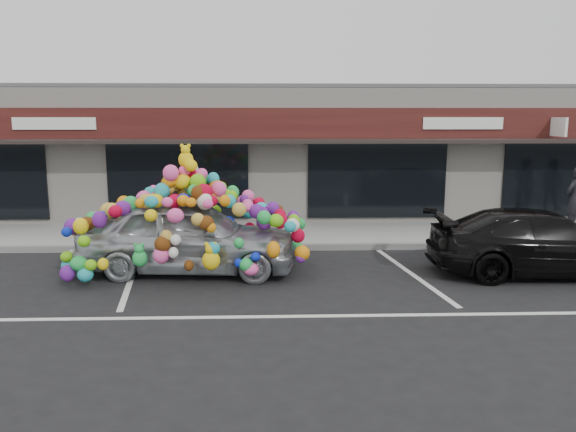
{
  "coord_description": "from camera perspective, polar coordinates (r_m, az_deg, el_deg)",
  "views": [
    {
      "loc": [
        -0.27,
        -11.39,
        3.37
      ],
      "look_at": [
        0.16,
        1.4,
        1.08
      ],
      "focal_mm": 35.0,
      "sensor_mm": 36.0,
      "label": 1
    }
  ],
  "objects": [
    {
      "name": "kerb",
      "position": [
        14.28,
        -0.79,
        -3.19
      ],
      "size": [
        26.0,
        0.18,
        0.16
      ],
      "primitive_type": "cube",
      "color": "slate",
      "rests_on": "ground"
    },
    {
      "name": "sidewalk",
      "position": [
        15.75,
        -0.9,
        -1.93
      ],
      "size": [
        26.0,
        3.0,
        0.15
      ],
      "primitive_type": "cube",
      "color": "#969590",
      "rests_on": "ground"
    },
    {
      "name": "pedestrian_a",
      "position": [
        17.57,
        27.18,
        1.52
      ],
      "size": [
        0.79,
        0.67,
        1.85
      ],
      "primitive_type": "imported",
      "rotation": [
        0.0,
        0.0,
        3.54
      ],
      "color": "black",
      "rests_on": "sidewalk"
    },
    {
      "name": "parking_stripe_left",
      "position": [
        12.42,
        -15.58,
        -5.96
      ],
      "size": [
        0.73,
        4.37,
        0.01
      ],
      "primitive_type": "cube",
      "rotation": [
        0.0,
        0.0,
        0.14
      ],
      "color": "silver",
      "rests_on": "ground"
    },
    {
      "name": "parking_stripe_mid",
      "position": [
        12.46,
        12.48,
        -5.78
      ],
      "size": [
        0.73,
        4.37,
        0.01
      ],
      "primitive_type": "cube",
      "rotation": [
        0.0,
        0.0,
        0.14
      ],
      "color": "silver",
      "rests_on": "ground"
    },
    {
      "name": "ground",
      "position": [
        11.89,
        -0.55,
        -6.33
      ],
      "size": [
        90.0,
        90.0,
        0.0
      ],
      "primitive_type": "plane",
      "color": "black",
      "rests_on": "ground"
    },
    {
      "name": "black_sedan",
      "position": [
        13.21,
        24.39,
        -2.45
      ],
      "size": [
        2.11,
        4.86,
        1.39
      ],
      "primitive_type": "imported",
      "rotation": [
        0.0,
        0.0,
        1.54
      ],
      "color": "black",
      "rests_on": "ground"
    },
    {
      "name": "shop_building",
      "position": [
        19.87,
        -1.15,
        6.67
      ],
      "size": [
        24.0,
        7.2,
        4.31
      ],
      "color": "silver",
      "rests_on": "ground"
    },
    {
      "name": "toy_car",
      "position": [
        12.31,
        -10.02,
        -1.19
      ],
      "size": [
        3.36,
        5.12,
        2.9
      ],
      "rotation": [
        0.0,
        0.0,
        1.49
      ],
      "color": "#B6BBC2",
      "rests_on": "ground"
    },
    {
      "name": "lane_line",
      "position": [
        9.96,
        11.54,
        -9.83
      ],
      "size": [
        14.0,
        0.12,
        0.01
      ],
      "primitive_type": "cube",
      "color": "silver",
      "rests_on": "ground"
    }
  ]
}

